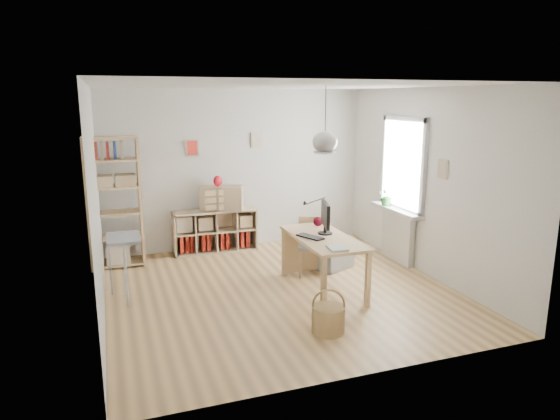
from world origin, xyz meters
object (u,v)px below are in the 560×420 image
object	(u,v)px
monitor	(325,216)
drawer_chest	(222,198)
desk	(323,243)
cube_shelf	(213,234)
storage_chest	(330,254)
chair	(312,242)
tall_bookshelf	(114,197)

from	to	relation	value
monitor	drawer_chest	size ratio (longest dim) A/B	0.70
desk	cube_shelf	xyz separation A→B (m)	(-1.02, 2.23, -0.36)
desk	storage_chest	distance (m)	1.07
desk	chair	size ratio (longest dim) A/B	1.79
monitor	storage_chest	bearing A→B (deg)	74.74
desk	cube_shelf	size ratio (longest dim) A/B	1.07
chair	monitor	xyz separation A→B (m)	(-0.04, -0.54, 0.52)
cube_shelf	monitor	xyz separation A→B (m)	(1.10, -2.11, 0.69)
chair	monitor	world-z (taller)	monitor
desk	drawer_chest	world-z (taller)	drawer_chest
chair	storage_chest	xyz separation A→B (m)	(0.37, 0.16, -0.28)
cube_shelf	chair	xyz separation A→B (m)	(1.15, -1.57, 0.18)
cube_shelf	monitor	size ratio (longest dim) A/B	2.86
desk	drawer_chest	bearing A→B (deg)	111.75
desk	chair	distance (m)	0.69
storage_chest	monitor	xyz separation A→B (m)	(-0.42, -0.70, 0.80)
cube_shelf	chair	bearing A→B (deg)	-53.85
cube_shelf	chair	distance (m)	1.96
monitor	cube_shelf	bearing A→B (deg)	133.09
desk	chair	world-z (taller)	chair
chair	drawer_chest	world-z (taller)	drawer_chest
desk	tall_bookshelf	bearing A→B (deg)	142.99
tall_bookshelf	storage_chest	xyz separation A→B (m)	(3.09, -1.13, -0.89)
chair	drawer_chest	xyz separation A→B (m)	(-1.00, 1.53, 0.44)
cube_shelf	drawer_chest	bearing A→B (deg)	-15.49
storage_chest	drawer_chest	world-z (taller)	drawer_chest
desk	storage_chest	bearing A→B (deg)	58.61
tall_bookshelf	storage_chest	size ratio (longest dim) A/B	2.44
storage_chest	desk	bearing A→B (deg)	-146.02
tall_bookshelf	drawer_chest	distance (m)	1.74
desk	monitor	bearing A→B (deg)	55.05
chair	drawer_chest	bearing A→B (deg)	144.42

